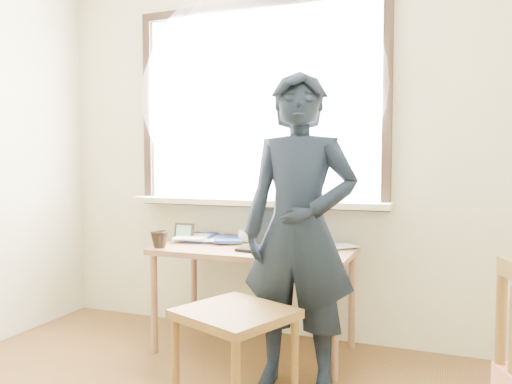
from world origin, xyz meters
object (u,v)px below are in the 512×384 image
at_px(desk, 254,258).
at_px(mug_dark, 159,239).
at_px(mug_white, 246,236).
at_px(person, 299,232).
at_px(laptop, 275,240).
at_px(work_chair, 235,325).

height_order(desk, mug_dark, mug_dark).
distance_m(desk, mug_white, 0.22).
relative_size(mug_white, person, 0.07).
relative_size(desk, mug_dark, 10.78).
xyz_separation_m(laptop, person, (0.26, -0.37, 0.12)).
bearing_deg(mug_white, desk, -52.52).
relative_size(laptop, mug_white, 3.59).
bearing_deg(person, mug_dark, 167.29).
bearing_deg(desk, work_chair, -75.59).
relative_size(laptop, mug_dark, 3.55).
height_order(laptop, work_chair, laptop).
height_order(mug_white, work_chair, mug_white).
distance_m(work_chair, person, 0.59).
bearing_deg(mug_dark, laptop, 15.04).
xyz_separation_m(mug_white, work_chair, (0.31, -0.90, -0.29)).
bearing_deg(mug_dark, work_chair, -35.32).
bearing_deg(desk, person, -44.10).
relative_size(desk, person, 0.74).
xyz_separation_m(laptop, mug_white, (-0.26, 0.18, -0.01)).
xyz_separation_m(desk, work_chair, (0.19, -0.75, -0.18)).
bearing_deg(mug_white, mug_dark, -140.52).
height_order(desk, laptop, laptop).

